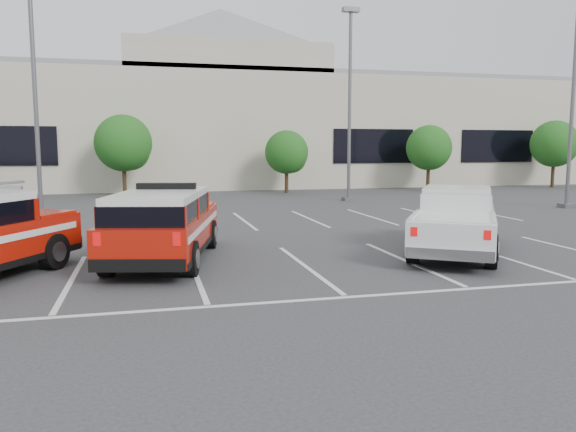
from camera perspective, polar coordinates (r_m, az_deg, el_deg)
The scene contains 12 objects.
ground at distance 13.76m, azimuth 1.90°, elevation -5.24°, with size 120.00×120.00×0.00m, color #2F2F32.
stall_markings at distance 18.05m, azimuth -2.07°, elevation -2.28°, with size 23.00×15.00×0.01m, color silver.
convention_building at distance 44.99m, azimuth -9.31°, elevation 9.21°, with size 60.00×16.99×13.20m.
tree_mid_left at distance 34.98m, azimuth -16.24°, elevation 6.93°, with size 3.37×3.37×4.85m.
tree_mid_right at distance 36.06m, azimuth -0.02°, elevation 6.34°, with size 2.77×2.77×3.99m.
tree_right at distance 39.71m, azimuth 14.20°, elevation 6.58°, with size 3.07×3.07×4.42m.
tree_far_right at distance 45.31m, azimuth 25.49°, elevation 6.48°, with size 3.37×3.37×4.85m.
light_pole_left at distance 25.38m, azimuth -24.33°, elevation 11.52°, with size 0.90×0.60×10.24m.
light_pole_mid at distance 30.93m, azimuth 6.28°, elevation 11.17°, with size 0.90×0.60×10.24m.
light_pole_right at distance 30.33m, azimuth 26.95°, elevation 10.55°, with size 0.90×0.60×10.24m.
fire_chief_suv at distance 14.66m, azimuth -12.49°, elevation -1.41°, with size 3.31×5.97×1.99m.
white_pickup at distance 16.27m, azimuth 16.63°, elevation -1.07°, with size 4.88×5.99×1.79m.
Camera 1 is at (-3.73, -12.92, 2.92)m, focal length 35.00 mm.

